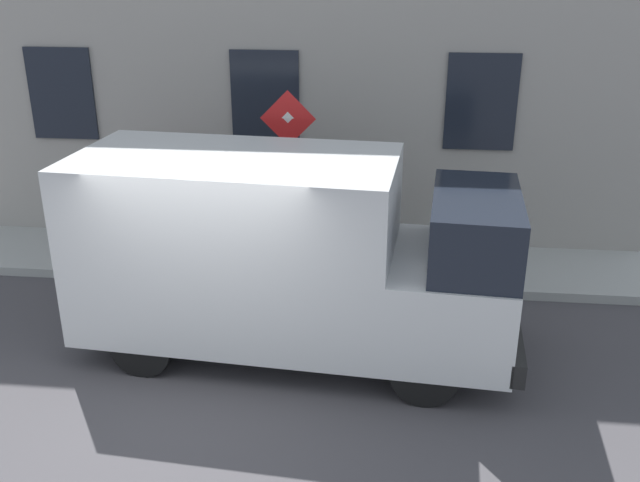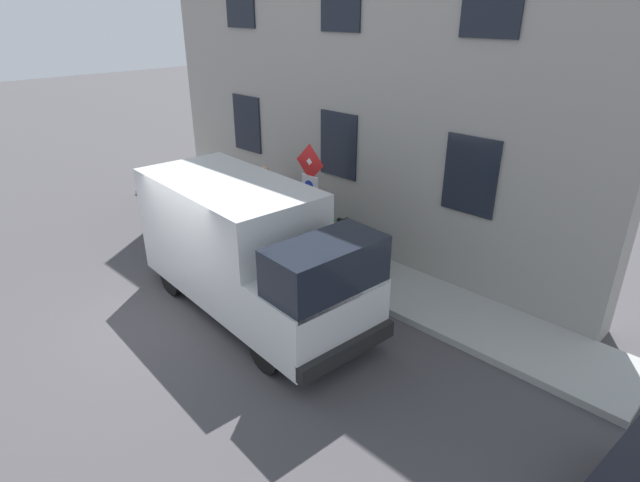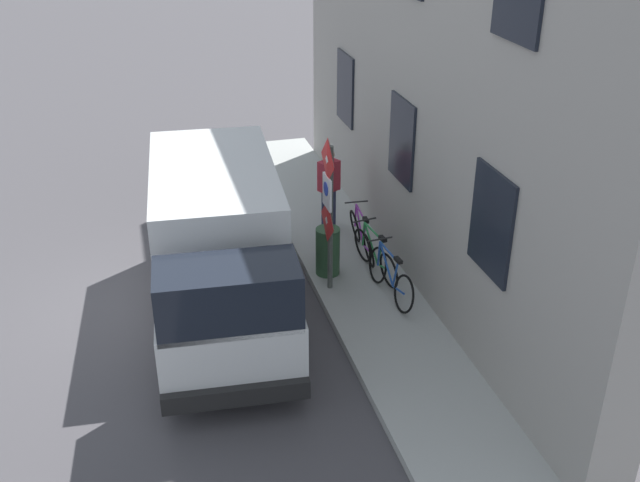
% 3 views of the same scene
% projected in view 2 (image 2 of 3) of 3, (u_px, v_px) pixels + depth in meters
% --- Properties ---
extents(ground_plane, '(80.00, 80.00, 0.00)m').
position_uv_depth(ground_plane, '(183.00, 312.00, 10.12)').
color(ground_plane, '#434144').
extents(sidewalk_slab, '(1.73, 14.38, 0.14)m').
position_uv_depth(sidewalk_slab, '(313.00, 252.00, 12.43)').
color(sidewalk_slab, '#9EA19C').
rests_on(sidewalk_slab, ground_plane).
extents(building_facade, '(0.75, 12.38, 7.95)m').
position_uv_depth(building_facade, '(350.00, 79.00, 11.60)').
color(building_facade, '#99958E').
rests_on(building_facade, ground_plane).
extents(sign_post_stacked, '(0.15, 0.56, 2.68)m').
position_uv_depth(sign_post_stacked, '(310.00, 196.00, 10.89)').
color(sign_post_stacked, '#474C47').
rests_on(sign_post_stacked, sidewalk_slab).
extents(delivery_van, '(2.40, 5.47, 2.50)m').
position_uv_depth(delivery_van, '(248.00, 247.00, 9.71)').
color(delivery_van, silver).
rests_on(delivery_van, ground_plane).
extents(bicycle_blue, '(0.46, 1.72, 0.89)m').
position_uv_depth(bicycle_blue, '(358.00, 246.00, 11.73)').
color(bicycle_blue, black).
rests_on(bicycle_blue, sidewalk_slab).
extents(bicycle_green, '(0.47, 1.71, 0.89)m').
position_uv_depth(bicycle_green, '(332.00, 236.00, 12.24)').
color(bicycle_green, black).
rests_on(bicycle_green, sidewalk_slab).
extents(bicycle_purple, '(0.46, 1.72, 0.89)m').
position_uv_depth(bicycle_purple, '(309.00, 226.00, 12.76)').
color(bicycle_purple, black).
rests_on(bicycle_purple, sidewalk_slab).
extents(pedestrian, '(0.47, 0.41, 1.72)m').
position_uv_depth(pedestrian, '(266.00, 196.00, 13.10)').
color(pedestrian, '#262B47').
rests_on(pedestrian, sidewalk_slab).
extents(litter_bin, '(0.44, 0.44, 0.90)m').
position_uv_depth(litter_bin, '(300.00, 240.00, 11.83)').
color(litter_bin, '#2D5133').
rests_on(litter_bin, sidewalk_slab).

